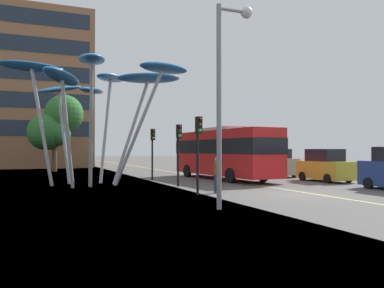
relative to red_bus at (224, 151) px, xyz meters
The scene contains 13 objects.
ground 10.51m from the red_bus, 101.90° to the right, with size 120.00×240.00×0.10m.
red_bus is the anchor object (origin of this frame).
leaf_sculpture 10.09m from the red_bus, behind, with size 10.84×9.70×7.43m.
traffic_light_kerb_near 10.36m from the red_bus, 123.06° to the right, with size 0.28×0.42×3.68m.
traffic_light_kerb_far 6.55m from the red_bus, 139.86° to the right, with size 0.28×0.42×3.58m.
traffic_light_island_mid 5.14m from the red_bus, 167.81° to the left, with size 0.28×0.42×3.60m.
car_parked_mid 7.01m from the red_bus, 38.83° to the right, with size 1.90×4.07×2.18m.
car_parked_far 5.58m from the red_bus, 15.20° to the left, with size 2.05×4.23×2.20m.
car_side_street 9.24m from the red_bus, 55.48° to the left, with size 2.07×4.00×2.30m.
car_far_side 15.34m from the red_bus, 71.46° to the left, with size 1.93×4.09×1.97m.
street_lamp 14.70m from the red_bus, 116.09° to the right, with size 1.45×0.44×7.42m.
tree_pavement_near 19.46m from the red_bus, 123.83° to the left, with size 5.40×4.40×7.67m.
pedestrian 9.30m from the red_bus, 118.62° to the right, with size 0.34×0.34×1.75m.
Camera 1 is at (-11.51, -15.71, 2.12)m, focal length 37.25 mm.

